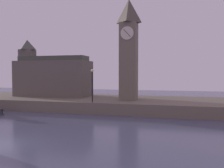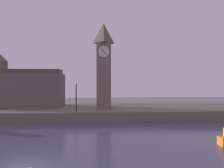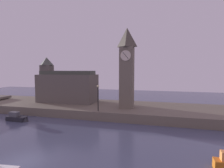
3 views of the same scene
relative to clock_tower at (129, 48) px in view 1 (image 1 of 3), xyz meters
name	(u,v)px [view 1 (image 1 of 3)]	position (x,y,z in m)	size (l,w,h in m)	color
ground_plane	(1,145)	(-5.98, -18.61, -8.84)	(120.00, 120.00, 0.00)	#474C66
far_embankment	(92,103)	(-5.98, 1.39, -8.09)	(70.00, 12.00, 1.50)	#6B6051
clock_tower	(129,48)	(0.00, 0.00, 0.00)	(2.58, 2.61, 14.15)	#6B6051
parliament_hall	(51,76)	(-13.78, 2.78, -4.02)	(12.19, 5.37, 9.52)	#5B544C
streetlamp	(92,82)	(-4.09, -3.85, -4.68)	(0.36, 0.36, 4.32)	black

